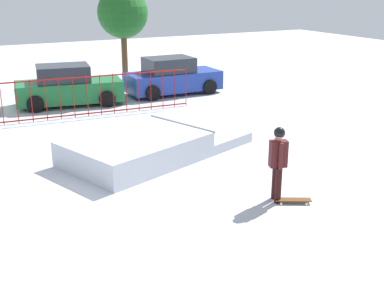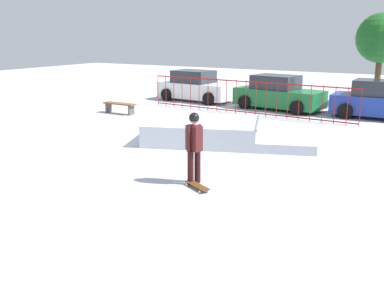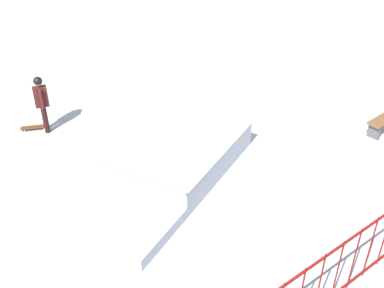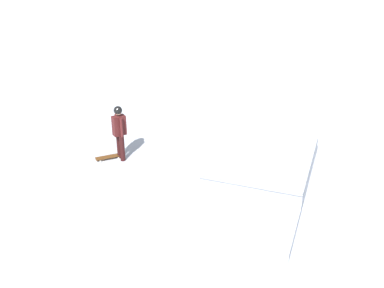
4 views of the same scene
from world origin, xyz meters
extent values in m
plane|color=#B2B7C1|center=(0.00, 0.00, 0.00)|extent=(60.00, 60.00, 0.00)
cube|color=silver|center=(0.77, 1.14, 0.35)|extent=(4.27, 3.66, 0.70)
cube|color=silver|center=(3.31, 2.05, 0.15)|extent=(2.57, 3.06, 0.30)
cylinder|color=gray|center=(2.46, 1.75, 0.70)|extent=(0.95, 2.47, 0.08)
cylinder|color=black|center=(2.61, -2.82, 0.41)|extent=(0.15, 0.15, 0.82)
cylinder|color=black|center=(2.68, -2.61, 0.41)|extent=(0.15, 0.15, 0.82)
cube|color=#4C1919|center=(2.65, -2.71, 1.12)|extent=(0.43, 0.33, 0.60)
cylinder|color=#4C1919|center=(2.59, -2.88, 1.12)|extent=(0.09, 0.09, 0.60)
cylinder|color=#4C1919|center=(2.71, -2.55, 1.12)|extent=(0.09, 0.09, 0.60)
sphere|color=tan|center=(2.65, -2.71, 1.57)|extent=(0.22, 0.22, 0.22)
sphere|color=black|center=(2.65, -2.71, 1.60)|extent=(0.25, 0.25, 0.25)
cube|color=#593314|center=(2.90, -3.01, 0.08)|extent=(0.80, 0.56, 0.02)
cylinder|color=silver|center=(2.60, -2.97, 0.03)|extent=(0.06, 0.05, 0.06)
cylinder|color=silver|center=(2.71, -2.77, 0.03)|extent=(0.06, 0.05, 0.06)
cylinder|color=silver|center=(3.10, -3.24, 0.03)|extent=(0.06, 0.05, 0.06)
cylinder|color=silver|center=(3.21, -3.04, 0.03)|extent=(0.06, 0.05, 0.06)
camera|label=1|loc=(-3.75, -10.94, 4.72)|focal=46.35mm
camera|label=2|loc=(7.64, -11.44, 3.50)|focal=41.28mm
camera|label=3|loc=(7.11, 9.01, 7.08)|focal=43.26mm
camera|label=4|loc=(11.16, 6.98, 6.99)|focal=44.57mm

